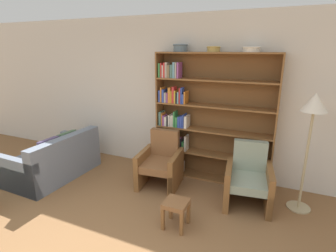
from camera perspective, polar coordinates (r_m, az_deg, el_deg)
name	(u,v)px	position (r m, az deg, el deg)	size (l,w,h in m)	color
wall_back	(186,97)	(4.66, 3.90, 6.38)	(12.00, 0.06, 2.75)	silver
bookshelf	(201,119)	(4.46, 7.23, 1.52)	(1.97, 0.30, 2.14)	brown
bowl_sage	(180,47)	(4.42, 2.73, 16.70)	(0.25, 0.25, 0.12)	slate
bowl_terracotta	(214,49)	(4.25, 9.89, 16.25)	(0.22, 0.22, 0.08)	tan
bowl_stoneware	(251,49)	(4.15, 17.68, 15.71)	(0.26, 0.26, 0.08)	silver
couch	(55,161)	(5.07, -23.37, -7.03)	(0.92, 1.50, 0.79)	slate
armchair_leather	(161,163)	(4.37, -1.57, -7.96)	(0.71, 0.75, 0.89)	brown
armchair_cushioned	(248,179)	(4.03, 17.10, -10.94)	(0.73, 0.76, 0.89)	brown
floor_lamp	(313,113)	(3.84, 29.06, 2.40)	(0.33, 0.33, 1.65)	tan
footstool	(176,207)	(3.44, 1.75, -17.20)	(0.29, 0.29, 0.36)	brown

